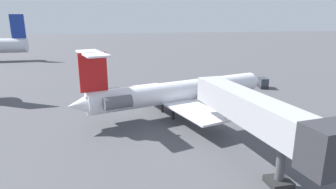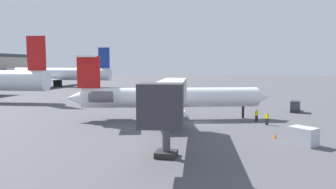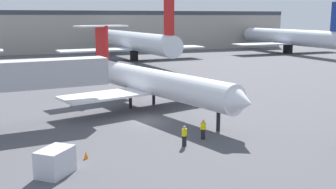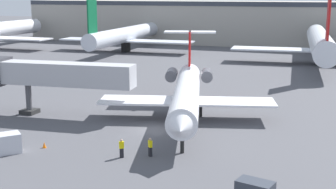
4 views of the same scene
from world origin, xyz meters
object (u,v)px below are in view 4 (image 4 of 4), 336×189
object	(u,v)px
cargo_container_uld	(6,143)
regional_jet	(187,91)
ground_crew_marshaller	(150,147)
parked_airliner_west_mid	(125,35)
parked_airliner_centre	(320,42)
ground_crew_loader	(122,148)
jet_bridge	(49,74)
traffic_cone_near	(44,145)

from	to	relation	value
cargo_container_uld	regional_jet	bearing A→B (deg)	54.61
ground_crew_marshaller	cargo_container_uld	distance (m)	13.01
parked_airliner_west_mid	parked_airliner_centre	size ratio (longest dim) A/B	0.95
ground_crew_marshaller	ground_crew_loader	size ratio (longest dim) A/B	1.00
ground_crew_marshaller	regional_jet	bearing A→B (deg)	93.47
jet_bridge	ground_crew_loader	xyz separation A→B (m)	(14.12, -10.23, -4.03)
regional_jet	traffic_cone_near	world-z (taller)	regional_jet
regional_jet	cargo_container_uld	xyz separation A→B (m)	(-11.71, -16.48, -2.34)
ground_crew_loader	parked_airliner_centre	size ratio (longest dim) A/B	0.04
traffic_cone_near	parked_airliner_centre	size ratio (longest dim) A/B	0.01
ground_crew_loader	ground_crew_marshaller	bearing A→B (deg)	27.53
cargo_container_uld	ground_crew_loader	bearing A→B (deg)	13.66
ground_crew_marshaller	cargo_container_uld	xyz separation A→B (m)	(-12.49, -3.65, 0.03)
regional_jet	ground_crew_loader	world-z (taller)	regional_jet
regional_jet	traffic_cone_near	bearing A→B (deg)	-123.48
jet_bridge	parked_airliner_centre	xyz separation A→B (m)	(27.90, 52.40, -0.43)
parked_airliner_west_mid	cargo_container_uld	bearing A→B (deg)	-73.12
cargo_container_uld	parked_airliner_west_mid	xyz separation A→B (m)	(-21.20, 69.87, 3.22)
cargo_container_uld	parked_airliner_west_mid	distance (m)	73.09
traffic_cone_near	parked_airliner_centre	bearing A→B (deg)	70.95
jet_bridge	cargo_container_uld	distance (m)	13.89
regional_jet	jet_bridge	xyz separation A→B (m)	(-15.58, -3.75, 1.66)
ground_crew_loader	cargo_container_uld	distance (m)	10.56
ground_crew_marshaller	traffic_cone_near	distance (m)	10.22
traffic_cone_near	jet_bridge	bearing A→B (deg)	121.00
regional_jet	parked_airliner_centre	xyz separation A→B (m)	(12.33, 48.65, 1.23)
regional_jet	ground_crew_marshaller	xyz separation A→B (m)	(0.78, -12.83, -2.37)
jet_bridge	ground_crew_marshaller	size ratio (longest dim) A/B	10.90
ground_crew_loader	parked_airliner_west_mid	bearing A→B (deg)	115.03
ground_crew_marshaller	cargo_container_uld	world-z (taller)	cargo_container_uld
parked_airliner_west_mid	ground_crew_marshaller	bearing A→B (deg)	-63.04
ground_crew_loader	traffic_cone_near	size ratio (longest dim) A/B	3.07
jet_bridge	ground_crew_marshaller	distance (m)	19.13
ground_crew_loader	parked_airliner_west_mid	distance (m)	74.44
ground_crew_marshaller	parked_airliner_centre	bearing A→B (deg)	79.36
regional_jet	cargo_container_uld	world-z (taller)	regional_jet
regional_jet	cargo_container_uld	bearing A→B (deg)	-125.39
jet_bridge	ground_crew_marshaller	world-z (taller)	jet_bridge
parked_airliner_centre	cargo_container_uld	bearing A→B (deg)	-110.26
regional_jet	jet_bridge	distance (m)	16.11
parked_airliner_west_mid	parked_airliner_centre	world-z (taller)	parked_airliner_centre
parked_airliner_west_mid	ground_crew_loader	bearing A→B (deg)	-64.97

